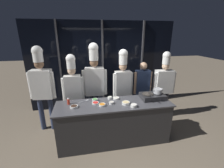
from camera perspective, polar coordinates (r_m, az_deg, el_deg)
name	(u,v)px	position (r m, az deg, el deg)	size (l,w,h in m)	color
ground_plane	(114,140)	(3.69, 0.77, -20.44)	(24.00, 24.00, 0.00)	#7F705B
window_wall_back	(103,66)	(4.78, -3.55, 6.84)	(4.53, 0.09, 2.70)	black
demo_counter	(114,122)	(3.41, 0.80, -14.38)	(2.45, 0.70, 0.93)	#2D2D30
portable_stove	(152,96)	(3.51, 15.13, -4.51)	(0.52, 0.39, 0.12)	#28282B
frying_pan	(148,93)	(3.42, 13.49, -3.37)	(0.25, 0.43, 0.05)	#38332D
stock_pot	(158,91)	(3.51, 17.05, -2.52)	(0.22, 0.19, 0.11)	#B7BABF
squeeze_bottle_chili	(68,101)	(3.25, -16.28, -6.23)	(0.05, 0.05, 0.16)	red
prep_bowl_bell_pepper	(96,103)	(3.18, -6.29, -7.18)	(0.15, 0.15, 0.04)	white
prep_bowl_bean_sprouts	(110,98)	(3.37, -0.86, -5.26)	(0.09, 0.09, 0.05)	white
prep_bowl_soy_glaze	(74,106)	(3.10, -14.29, -8.30)	(0.16, 0.16, 0.04)	white
prep_bowl_ginger	(126,103)	(3.15, 5.28, -7.18)	(0.17, 0.17, 0.06)	white
prep_bowl_scallions	(95,100)	(3.31, -6.51, -5.98)	(0.12, 0.12, 0.05)	white
prep_bowl_onion	(111,103)	(3.15, -0.21, -7.12)	(0.10, 0.10, 0.05)	white
prep_bowl_garlic	(116,98)	(3.38, 1.59, -5.41)	(0.14, 0.14, 0.04)	white
prep_bowl_carrots	(102,105)	(3.09, -3.75, -7.87)	(0.14, 0.14, 0.04)	white
prep_bowl_rice	(134,105)	(3.06, 8.27, -8.07)	(0.13, 0.13, 0.06)	white
serving_spoon_slotted	(86,101)	(3.34, -9.83, -6.22)	(0.23, 0.14, 0.02)	#B2B5BA
chef_head	(42,84)	(3.85, -25.09, 0.09)	(0.59, 0.29, 2.08)	#2D3856
chef_sous	(73,87)	(3.66, -14.64, -1.10)	(0.50, 0.21, 1.90)	#4C4C51
chef_line	(95,80)	(3.74, -6.63, 1.39)	(0.60, 0.27, 2.13)	#2D3856
chef_pastry	(123,82)	(3.77, 4.07, 0.82)	(0.51, 0.22, 1.98)	#2D3856
person_guest	(142,86)	(4.07, 11.42, -0.66)	(0.48, 0.20, 1.64)	#232326
chef_apprentice	(164,82)	(4.29, 19.12, 0.65)	(0.61, 0.26, 1.90)	#4C4C51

